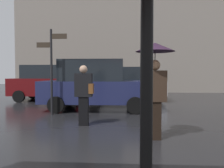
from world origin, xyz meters
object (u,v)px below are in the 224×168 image
parked_car_right (121,84)px  street_signpost (52,63)px  parked_car_left (49,83)px  parked_car_distant (96,85)px  pedestrian_with_umbrella (155,70)px  pedestrian_with_bag (84,91)px

parked_car_right → street_signpost: 5.14m
parked_car_left → parked_car_distant: size_ratio=0.91×
parked_car_distant → parked_car_left: bearing=139.8°
parked_car_distant → pedestrian_with_umbrella: bearing=-61.0°
parked_car_left → pedestrian_with_bag: bearing=114.8°
pedestrian_with_bag → parked_car_distant: (-0.01, 2.80, 0.05)m
parked_car_left → parked_car_distant: parked_car_distant is taller
pedestrian_with_bag → parked_car_left: parked_car_left is taller
parked_car_right → parked_car_left: bearing=-172.0°
pedestrian_with_umbrella → parked_car_distant: pedestrian_with_umbrella is taller
pedestrian_with_umbrella → street_signpost: size_ratio=0.70×
pedestrian_with_umbrella → parked_car_left: bearing=-146.4°
pedestrian_with_bag → street_signpost: size_ratio=0.56×
parked_car_right → street_signpost: size_ratio=1.49×
street_signpost → parked_car_left: bearing=110.4°
street_signpost → parked_car_right: bearing=61.7°
parked_car_distant → parked_car_right: bearing=78.4°
parked_car_right → street_signpost: bearing=-113.3°
pedestrian_with_bag → parked_car_distant: size_ratio=0.38×
parked_car_distant → street_signpost: size_ratio=1.48×
parked_car_right → parked_car_distant: (-0.96, -3.24, 0.08)m
parked_car_left → street_signpost: (1.58, -4.24, 0.86)m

